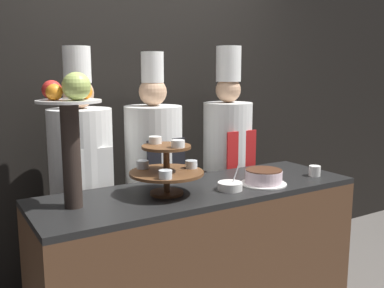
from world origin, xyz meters
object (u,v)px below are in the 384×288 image
(chef_center_left, at_px, (154,169))
(cup_white, at_px, (315,171))
(cake_round, at_px, (264,177))
(serving_bowl_near, at_px, (230,186))
(fruit_pedestal, at_px, (70,119))
(chef_center_right, at_px, (227,155))
(tiered_stand, at_px, (167,167))
(chef_left, at_px, (82,178))

(chef_center_left, bearing_deg, cup_white, -39.16)
(cake_round, bearing_deg, chef_center_left, 121.48)
(serving_bowl_near, bearing_deg, cake_round, -0.41)
(serving_bowl_near, bearing_deg, chef_center_left, 103.45)
(fruit_pedestal, height_order, chef_center_right, chef_center_right)
(tiered_stand, relative_size, cup_white, 5.50)
(fruit_pedestal, distance_m, chef_center_left, 0.99)
(cake_round, xyz_separation_m, chef_center_right, (0.22, 0.67, -0.00))
(cake_round, height_order, serving_bowl_near, serving_bowl_near)
(fruit_pedestal, height_order, chef_center_left, chef_center_left)
(fruit_pedestal, xyz_separation_m, chef_center_right, (1.34, 0.53, -0.41))
(chef_left, bearing_deg, tiered_stand, -60.66)
(fruit_pedestal, xyz_separation_m, cake_round, (1.12, -0.15, -0.41))
(chef_center_right, bearing_deg, fruit_pedestal, -158.43)
(fruit_pedestal, bearing_deg, chef_left, 69.24)
(cup_white, height_order, chef_left, chef_left)
(chef_center_left, bearing_deg, serving_bowl_near, -76.55)
(tiered_stand, distance_m, fruit_pedestal, 0.59)
(fruit_pedestal, bearing_deg, cake_round, -7.41)
(tiered_stand, xyz_separation_m, chef_left, (-0.31, 0.56, -0.14))
(cup_white, height_order, chef_center_right, chef_center_right)
(cake_round, height_order, cup_white, cake_round)
(serving_bowl_near, bearing_deg, chef_center_right, 55.18)
(chef_center_left, bearing_deg, chef_left, -179.99)
(serving_bowl_near, xyz_separation_m, chef_center_right, (0.47, 0.67, 0.02))
(cake_round, bearing_deg, chef_center_right, 72.26)
(fruit_pedestal, relative_size, chef_left, 0.38)
(serving_bowl_near, relative_size, chef_left, 0.08)
(tiered_stand, xyz_separation_m, cake_round, (0.61, -0.12, -0.11))
(cake_round, bearing_deg, serving_bowl_near, 179.59)
(fruit_pedestal, height_order, cup_white, fruit_pedestal)
(serving_bowl_near, bearing_deg, tiered_stand, 162.04)
(fruit_pedestal, bearing_deg, serving_bowl_near, -9.40)
(tiered_stand, height_order, chef_left, chef_left)
(cake_round, xyz_separation_m, chef_left, (-0.92, 0.67, -0.03))
(fruit_pedestal, relative_size, serving_bowl_near, 4.58)
(tiered_stand, bearing_deg, cup_white, -7.08)
(cup_white, xyz_separation_m, chef_center_left, (-0.84, 0.69, -0.02))
(cake_round, distance_m, chef_left, 1.14)
(chef_center_left, bearing_deg, fruit_pedestal, -143.27)
(fruit_pedestal, bearing_deg, cup_white, -5.80)
(chef_left, xyz_separation_m, chef_center_right, (1.14, 0.00, 0.03))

